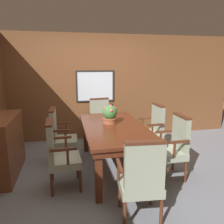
{
  "coord_description": "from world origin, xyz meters",
  "views": [
    {
      "loc": [
        -0.61,
        -3.24,
        1.79
      ],
      "look_at": [
        0.15,
        0.32,
        0.97
      ],
      "focal_mm": 35.0,
      "sensor_mm": 36.0,
      "label": 1
    }
  ],
  "objects": [
    {
      "name": "dining_table",
      "position": [
        0.15,
        0.17,
        0.68
      ],
      "size": [
        1.0,
        1.95,
        0.77
      ],
      "color": "#562614",
      "rests_on": "ground_plane"
    },
    {
      "name": "potted_plant",
      "position": [
        0.12,
        0.34,
        0.93
      ],
      "size": [
        0.25,
        0.26,
        0.32
      ],
      "color": "#9E5638",
      "rests_on": "dining_table"
    },
    {
      "name": "chair_head_near",
      "position": [
        0.17,
        -1.15,
        0.54
      ],
      "size": [
        0.55,
        0.49,
        1.01
      ],
      "rotation": [
        0.0,
        0.0,
        3.05
      ],
      "color": "#562B19",
      "rests_on": "ground_plane"
    },
    {
      "name": "ground_plane",
      "position": [
        0.0,
        0.0,
        0.0
      ],
      "size": [
        14.0,
        14.0,
        0.0
      ],
      "primitive_type": "plane",
      "color": "gray"
    },
    {
      "name": "chair_right_near",
      "position": [
        1.01,
        -0.3,
        0.54
      ],
      "size": [
        0.46,
        0.53,
        1.01
      ],
      "rotation": [
        0.0,
        0.0,
        -1.59
      ],
      "color": "#562B19",
      "rests_on": "ground_plane"
    },
    {
      "name": "chair_right_far",
      "position": [
        1.03,
        0.61,
        0.54
      ],
      "size": [
        0.46,
        0.53,
        1.01
      ],
      "rotation": [
        0.0,
        0.0,
        -1.55
      ],
      "color": "#562B19",
      "rests_on": "ground_plane"
    },
    {
      "name": "chair_left_near",
      "position": [
        -0.74,
        -0.24,
        0.54
      ],
      "size": [
        0.47,
        0.54,
        1.01
      ],
      "rotation": [
        0.0,
        0.0,
        1.61
      ],
      "color": "#562B19",
      "rests_on": "ground_plane"
    },
    {
      "name": "wall_back",
      "position": [
        0.0,
        1.87,
        1.23
      ],
      "size": [
        7.2,
        0.08,
        2.45
      ],
      "color": "brown",
      "rests_on": "ground_plane"
    },
    {
      "name": "sideboard_cabinet",
      "position": [
        -1.65,
        0.34,
        0.48
      ],
      "size": [
        0.5,
        1.18,
        0.97
      ],
      "color": "brown",
      "rests_on": "ground_plane"
    },
    {
      "name": "chair_head_far",
      "position": [
        0.14,
        1.51,
        0.54
      ],
      "size": [
        0.55,
        0.5,
        1.01
      ],
      "rotation": [
        0.0,
        0.0,
        0.1
      ],
      "color": "#562B19",
      "rests_on": "ground_plane"
    },
    {
      "name": "chair_left_far",
      "position": [
        -0.74,
        0.6,
        0.54
      ],
      "size": [
        0.47,
        0.54,
        1.01
      ],
      "rotation": [
        0.0,
        0.0,
        1.53
      ],
      "color": "#562B19",
      "rests_on": "ground_plane"
    }
  ]
}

